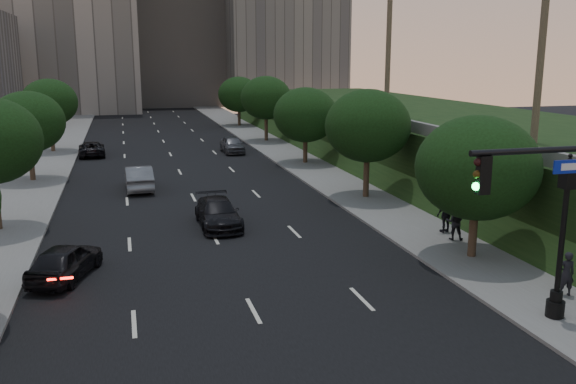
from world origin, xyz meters
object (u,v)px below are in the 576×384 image
object	(u,v)px
street_lamp	(561,245)
pedestrian_b	(455,222)
sedan_far_left	(92,149)
sedan_near_left	(65,261)
sedan_near_right	(218,213)
sedan_far_right	(232,145)
pedestrian_c	(446,215)
pedestrian_a	(566,274)
sedan_mid_left	(139,178)

from	to	relation	value
street_lamp	pedestrian_b	bearing A→B (deg)	81.36
street_lamp	pedestrian_b	distance (m)	8.96
street_lamp	sedan_far_left	distance (m)	43.43
pedestrian_b	sedan_far_left	bearing A→B (deg)	-32.27
sedan_near_left	sedan_near_right	xyz separation A→B (m)	(6.99, 5.99, -0.01)
sedan_near_left	sedan_near_right	distance (m)	9.20
sedan_near_right	sedan_far_right	xyz separation A→B (m)	(5.06, 24.41, 0.05)
street_lamp	sedan_far_left	world-z (taller)	street_lamp
sedan_far_left	pedestrian_c	xyz separation A→B (m)	(17.82, -30.29, 0.39)
sedan_near_right	pedestrian_b	distance (m)	11.80
pedestrian_a	pedestrian_c	size ratio (longest dim) A/B	0.92
sedan_mid_left	sedan_far_left	distance (m)	15.97
sedan_far_right	pedestrian_a	xyz separation A→B (m)	(5.52, -37.36, 0.21)
sedan_near_right	pedestrian_b	size ratio (longest dim) A/B	2.87
sedan_near_left	sedan_far_left	bearing A→B (deg)	-69.82
street_lamp	sedan_far_right	bearing A→B (deg)	95.78
pedestrian_a	pedestrian_b	bearing A→B (deg)	-73.43
street_lamp	sedan_mid_left	world-z (taller)	street_lamp
sedan_far_left	sedan_far_right	size ratio (longest dim) A/B	1.06
sedan_far_right	street_lamp	bearing A→B (deg)	-84.99
sedan_mid_left	pedestrian_c	bearing A→B (deg)	132.28
pedestrian_a	pedestrian_b	size ratio (longest dim) A/B	0.96
sedan_mid_left	pedestrian_a	xyz separation A→B (m)	(14.25, -23.19, 0.17)
sedan_far_left	pedestrian_c	bearing A→B (deg)	117.51
sedan_near_right	pedestrian_a	distance (m)	16.72
sedan_mid_left	sedan_near_right	bearing A→B (deg)	108.04
street_lamp	pedestrian_c	distance (m)	10.18
sedan_near_right	pedestrian_b	world-z (taller)	pedestrian_b
sedan_mid_left	pedestrian_b	bearing A→B (deg)	129.56
pedestrian_a	street_lamp	bearing A→B (deg)	57.50
sedan_near_right	sedan_near_left	bearing A→B (deg)	-139.75
sedan_near_left	pedestrian_c	xyz separation A→B (m)	(17.53, 1.50, 0.32)
sedan_mid_left	pedestrian_b	size ratio (longest dim) A/B	2.84
sedan_near_left	sedan_far_right	xyz separation A→B (m)	(12.05, 30.40, 0.04)
street_lamp	pedestrian_c	size ratio (longest dim) A/B	3.14
sedan_near_left	pedestrian_a	world-z (taller)	pedestrian_a
street_lamp	pedestrian_c	xyz separation A→B (m)	(1.55, 9.93, -1.59)
sedan_near_right	pedestrian_b	bearing A→B (deg)	-29.28
sedan_far_right	pedestrian_a	distance (m)	37.76
street_lamp	sedan_near_right	bearing A→B (deg)	121.96
pedestrian_c	sedan_near_left	bearing A→B (deg)	-2.73
sedan_near_left	sedan_mid_left	xyz separation A→B (m)	(3.31, 16.23, 0.08)
sedan_far_right	pedestrian_a	size ratio (longest dim) A/B	2.72
sedan_far_left	pedestrian_b	world-z (taller)	pedestrian_b
sedan_near_right	pedestrian_c	world-z (taller)	pedestrian_c
sedan_mid_left	sedan_far_right	xyz separation A→B (m)	(8.74, 14.17, -0.04)
sedan_mid_left	sedan_near_right	xyz separation A→B (m)	(3.67, -10.24, -0.09)
sedan_far_right	pedestrian_c	xyz separation A→B (m)	(5.48, -28.90, 0.28)
street_lamp	sedan_far_right	xyz separation A→B (m)	(-3.93, 38.83, -1.87)
sedan_far_left	pedestrian_a	xyz separation A→B (m)	(17.86, -38.75, 0.31)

